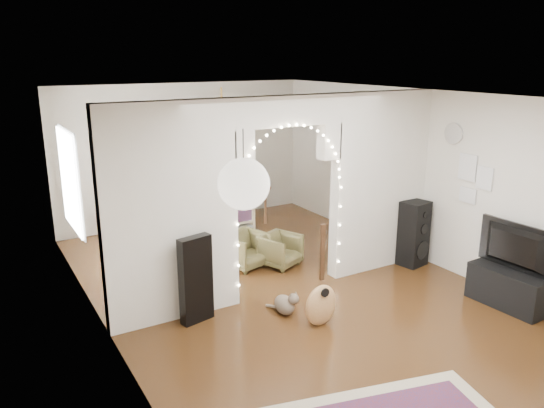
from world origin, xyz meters
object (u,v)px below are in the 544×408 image
bookcase (213,205)px  dining_table (234,190)px  dining_chair_right (246,250)px  dining_chair_left (280,250)px  floor_speaker (414,234)px  acoustic_guitar (321,289)px  media_console (507,288)px

bookcase → dining_table: size_ratio=1.17×
dining_chair_right → bookcase: bearing=75.1°
dining_chair_left → dining_chair_right: (-0.49, 0.23, 0.02)m
floor_speaker → dining_chair_right: 2.63m
dining_chair_left → dining_chair_right: size_ratio=0.92×
acoustic_guitar → dining_chair_left: (0.57, 1.89, -0.22)m
media_console → dining_chair_right: dining_chair_right is taller
floor_speaker → media_console: size_ratio=1.03×
floor_speaker → dining_chair_right: floor_speaker is taller
media_console → dining_table: 5.23m
bookcase → dining_chair_left: size_ratio=2.61×
dining_table → dining_chair_left: size_ratio=2.22×
bookcase → dining_chair_left: bookcase is taller
floor_speaker → dining_table: 3.63m
bookcase → dining_chair_right: 1.21m
acoustic_guitar → dining_chair_left: bearing=73.5°
acoustic_guitar → dining_chair_left: acoustic_guitar is taller
acoustic_guitar → media_console: (2.41, -0.82, -0.23)m
bookcase → dining_chair_right: size_ratio=2.40×
floor_speaker → dining_table: bearing=103.5°
acoustic_guitar → bookcase: size_ratio=0.75×
bookcase → dining_table: bookcase is taller
media_console → dining_chair_left: 3.27m
acoustic_guitar → bookcase: bookcase is taller
floor_speaker → dining_chair_left: size_ratio=1.83×
dining_table → dining_chair_left: (-0.34, -2.29, -0.43)m
floor_speaker → dining_chair_left: floor_speaker is taller
floor_speaker → bookcase: 3.33m
dining_table → dining_chair_left: bearing=-101.9°
floor_speaker → bookcase: size_ratio=0.70×
media_console → dining_chair_left: size_ratio=1.78×
floor_speaker → dining_chair_right: size_ratio=1.69×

